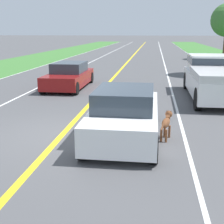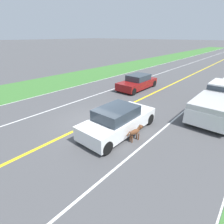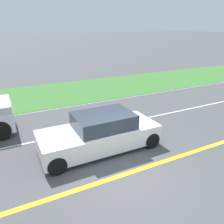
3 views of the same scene
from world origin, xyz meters
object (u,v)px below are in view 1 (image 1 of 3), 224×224
dog (166,122)px  oncoming_car (69,76)px  ego_car (125,114)px  pickup_truck (213,77)px

dog → oncoming_car: bearing=136.9°
ego_car → oncoming_car: size_ratio=1.02×
pickup_truck → oncoming_car: bearing=167.8°
dog → oncoming_car: 8.91m
dog → pickup_truck: pickup_truck is taller
pickup_truck → ego_car: bearing=-119.9°
ego_car → dog: 1.17m
dog → pickup_truck: size_ratio=0.18×
dog → pickup_truck: (2.24, 5.98, 0.45)m
ego_car → pickup_truck: pickup_truck is taller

